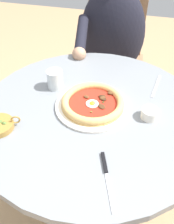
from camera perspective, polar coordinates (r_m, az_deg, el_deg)
ground_plane at (r=1.55m, az=0.73°, el=-20.34°), size 6.00×6.00×0.02m
dining_table at (r=1.06m, az=1.00°, el=-5.20°), size 0.89×0.89×0.73m
pizza_on_plate at (r=0.96m, az=1.43°, el=1.99°), size 0.29×0.29×0.04m
water_glass at (r=1.06m, az=-7.35°, el=7.22°), size 0.07×0.07×0.08m
steak_knife at (r=0.77m, az=4.40°, el=-13.50°), size 0.08×0.19×0.01m
ramekin_capers at (r=0.94m, az=14.32°, el=-0.28°), size 0.07×0.07×0.04m
fork_utensil at (r=1.11m, az=15.65°, el=5.81°), size 0.04×0.17×0.00m
diner_person at (r=1.63m, az=5.29°, el=11.02°), size 0.39×0.50×1.18m
cafe_chair_diner at (r=1.75m, az=6.00°, el=13.99°), size 0.45×0.45×0.91m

